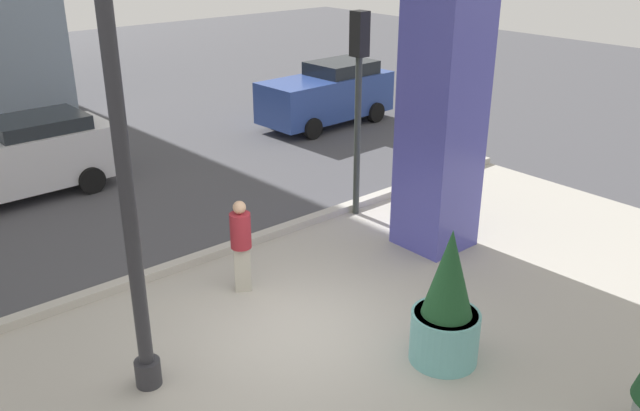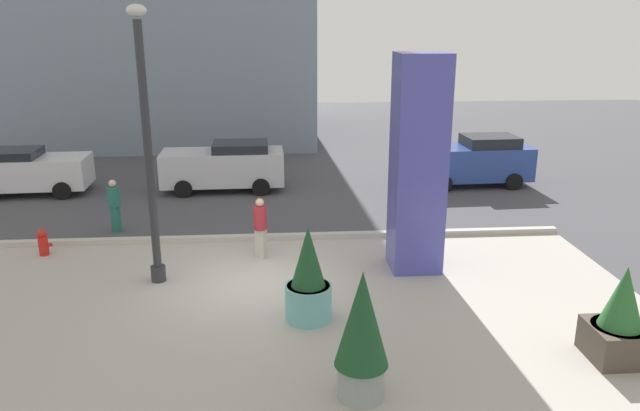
# 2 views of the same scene
# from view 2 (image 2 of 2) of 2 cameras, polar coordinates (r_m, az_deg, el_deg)

# --- Properties ---
(ground_plane) EXTENTS (60.00, 60.00, 0.00)m
(ground_plane) POSITION_cam_2_polar(r_m,az_deg,el_deg) (18.81, -5.68, -2.31)
(ground_plane) COLOR #47474C
(plaza_pavement) EXTENTS (18.00, 10.00, 0.02)m
(plaza_pavement) POSITION_cam_2_polar(r_m,az_deg,el_deg) (13.30, -6.19, -10.87)
(plaza_pavement) COLOR #ADA89E
(plaza_pavement) RESTS_ON ground_plane
(curb_strip) EXTENTS (18.00, 0.24, 0.16)m
(curb_strip) POSITION_cam_2_polar(r_m,az_deg,el_deg) (17.96, -5.74, -2.99)
(curb_strip) COLOR #B7B2A8
(curb_strip) RESTS_ON ground_plane
(lamp_post) EXTENTS (0.44, 0.44, 6.54)m
(lamp_post) POSITION_cam_2_polar(r_m,az_deg,el_deg) (14.72, -15.81, 4.57)
(lamp_post) COLOR #2D2D33
(lamp_post) RESTS_ON ground_plane
(art_pillar_blue) EXTENTS (1.24, 1.24, 5.47)m
(art_pillar_blue) POSITION_cam_2_polar(r_m,az_deg,el_deg) (15.34, 9.18, 3.75)
(art_pillar_blue) COLOR #4C4CAD
(art_pillar_blue) RESTS_ON ground_plane
(potted_plant_curbside) EXTENTS (1.00, 1.00, 2.12)m
(potted_plant_curbside) POSITION_cam_2_polar(r_m,az_deg,el_deg) (12.98, -1.11, -7.10)
(potted_plant_curbside) COLOR #6BB2B2
(potted_plant_curbside) RESTS_ON ground_plane
(potted_plant_near_right) EXTENTS (0.92, 0.92, 2.33)m
(potted_plant_near_right) POSITION_cam_2_polar(r_m,az_deg,el_deg) (10.32, 3.95, -11.88)
(potted_plant_near_right) COLOR gray
(potted_plant_near_right) RESTS_ON ground_plane
(potted_plant_mid_plaza) EXTENTS (1.07, 1.07, 1.89)m
(potted_plant_mid_plaza) POSITION_cam_2_polar(r_m,az_deg,el_deg) (12.88, 26.35, -9.64)
(potted_plant_mid_plaza) COLOR #4C4238
(potted_plant_mid_plaza) RESTS_ON ground_plane
(fire_hydrant) EXTENTS (0.36, 0.26, 0.75)m
(fire_hydrant) POSITION_cam_2_polar(r_m,az_deg,el_deg) (18.28, -24.56, -3.19)
(fire_hydrant) COLOR red
(fire_hydrant) RESTS_ON ground_plane
(traffic_light_corner) EXTENTS (0.28, 0.42, 4.38)m
(traffic_light_corner) POSITION_cam_2_polar(r_m,az_deg,el_deg) (17.30, 7.13, 6.10)
(traffic_light_corner) COLOR #333833
(traffic_light_corner) RESTS_ON ground_plane
(car_passing_lane) EXTENTS (4.57, 2.08, 1.83)m
(car_passing_lane) POSITION_cam_2_polar(r_m,az_deg,el_deg) (23.22, -8.94, 3.71)
(car_passing_lane) COLOR silver
(car_passing_lane) RESTS_ON ground_plane
(car_curb_east) EXTENTS (4.51, 2.12, 1.94)m
(car_curb_east) POSITION_cam_2_polar(r_m,az_deg,el_deg) (24.39, 14.23, 4.12)
(car_curb_east) COLOR #2D4793
(car_curb_east) RESTS_ON ground_plane
(car_far_lane) EXTENTS (4.09, 2.16, 1.68)m
(car_far_lane) POSITION_cam_2_polar(r_m,az_deg,el_deg) (24.85, -25.53, 2.95)
(car_far_lane) COLOR silver
(car_far_lane) RESTS_ON ground_plane
(pedestrian_by_curb) EXTENTS (0.49, 0.49, 1.69)m
(pedestrian_by_curb) POSITION_cam_2_polar(r_m,az_deg,el_deg) (16.33, -5.62, -1.85)
(pedestrian_by_curb) COLOR #B2AD9E
(pedestrian_by_curb) RESTS_ON ground_plane
(pedestrian_crossing) EXTENTS (0.41, 0.41, 1.63)m
(pedestrian_crossing) POSITION_cam_2_polar(r_m,az_deg,el_deg) (19.36, -18.75, 0.22)
(pedestrian_crossing) COLOR #236656
(pedestrian_crossing) RESTS_ON ground_plane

